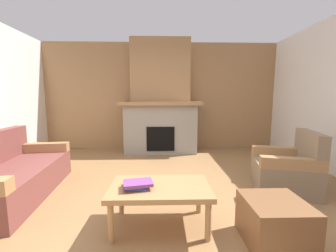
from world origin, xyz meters
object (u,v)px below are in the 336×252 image
at_px(armchair, 287,170).
at_px(coffee_table, 160,191).
at_px(ottoman, 274,222).
at_px(fireplace, 161,104).
at_px(couch, 10,176).

height_order(armchair, coffee_table, armchair).
distance_m(armchair, ottoman, 1.35).
distance_m(fireplace, couch, 3.23).
distance_m(fireplace, ottoman, 3.66).
relative_size(armchair, coffee_table, 0.93).
bearing_deg(armchair, fireplace, 128.70).
bearing_deg(coffee_table, armchair, 24.34).
distance_m(armchair, coffee_table, 1.98).
bearing_deg(ottoman, armchair, 54.74).
bearing_deg(fireplace, coffee_table, -89.66).
bearing_deg(coffee_table, fireplace, 90.34).
bearing_deg(fireplace, ottoman, -72.82).
bearing_deg(fireplace, armchair, -51.30).
relative_size(fireplace, couch, 1.43).
height_order(couch, ottoman, couch).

